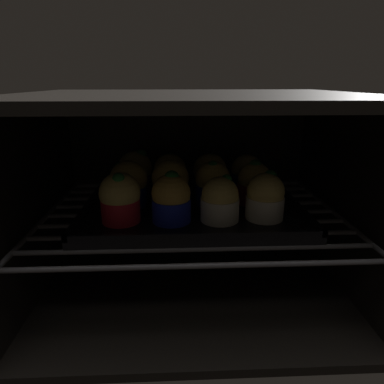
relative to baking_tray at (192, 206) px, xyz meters
The scene contains 15 objects.
oven_cavity 3.88cm from the baking_tray, 90.00° to the left, with size 59.00×47.00×37.00cm.
oven_rack 1.57cm from the baking_tray, 90.00° to the right, with size 54.80×42.00×0.80cm.
baking_tray is the anchor object (origin of this frame).
muffin_row0_col0 15.11cm from the baking_tray, 147.09° to the right, with size 6.74×6.74×8.62cm.
muffin_row0_col1 10.00cm from the baking_tray, 114.84° to the right, with size 6.44×6.44×8.63cm.
muffin_row0_col2 9.98cm from the baking_tray, 62.26° to the right, with size 6.44×6.44×7.76cm.
muffin_row0_col3 14.77cm from the baking_tray, 32.28° to the right, with size 6.44×6.44×8.22cm.
muffin_row1_col0 12.61cm from the baking_tray, behind, with size 6.99×6.99×8.52cm.
muffin_row1_col1 6.16cm from the baking_tray, behind, with size 6.92×6.92×8.61cm.
muffin_row1_col2 5.88cm from the baking_tray, ahead, with size 6.51×6.51×8.49cm.
muffin_row1_col3 12.56cm from the baking_tray, ahead, with size 6.44×6.44×8.38cm.
muffin_row2_col0 14.74cm from the baking_tray, 144.69° to the left, with size 6.96×6.96×8.96cm.
muffin_row2_col1 9.73cm from the baking_tray, 119.06° to the left, with size 6.74×6.74×8.07cm.
muffin_row2_col2 9.77cm from the baking_tray, 62.32° to the left, with size 7.06×7.06×8.03cm.
muffin_row2_col3 14.96cm from the baking_tray, 34.12° to the left, with size 6.44×6.44×7.68cm.
Camera 1 is at (-2.76, -37.23, 37.48)cm, focal length 31.62 mm.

